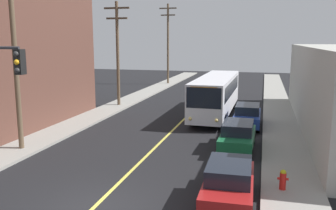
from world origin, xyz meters
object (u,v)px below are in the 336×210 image
Objects in this scene: parked_car_blue at (247,115)px; utility_pole_mid at (118,49)px; parked_car_red at (229,182)px; utility_pole_near at (13,31)px; utility_pole_far at (168,40)px; fire_hydrant at (283,179)px; city_bus at (216,93)px; parked_car_green at (238,136)px.

utility_pole_mid is (-12.04, 5.37, 4.50)m from parked_car_blue.
utility_pole_mid reaches higher than parked_car_red.
utility_pole_near is 32.19m from utility_pole_far.
parked_car_red is 13.80m from utility_pole_near.
parked_car_blue is 0.47× the size of utility_pole_mid.
utility_pole_near is 14.11× the size of fire_hydrant.
utility_pole_near is 1.26× the size of utility_pole_mid.
utility_pole_near is (-11.94, 3.86, 5.76)m from parked_car_red.
utility_pole_mid is at bearing 169.04° from city_bus.
parked_car_blue is (2.70, -3.56, -0.98)m from city_bus.
utility_pole_near is (-12.02, -9.03, 5.76)m from parked_car_blue.
utility_pole_near is 15.39m from fire_hydrant.
city_bus is at bearing 107.32° from fire_hydrant.
parked_car_red is 38.31m from utility_pole_far.
utility_pole_near is (-11.76, -3.18, 5.76)m from parked_car_green.
utility_pole_mid is at bearing 123.19° from parked_car_red.
parked_car_green is 0.41× the size of utility_pole_far.
utility_pole_near is 1.10× the size of utility_pole_far.
parked_car_green and parked_car_blue have the same top height.
city_bus is 1.30× the size of utility_pole_mid.
fire_hydrant is at bearing -68.14° from parked_car_green.
utility_pole_mid is (-0.01, 14.40, -1.26)m from utility_pole_near.
parked_car_red is 0.47× the size of utility_pole_mid.
utility_pole_mid is at bearing 129.91° from fire_hydrant.
fire_hydrant is (13.98, -16.72, -4.76)m from utility_pole_mid.
utility_pole_mid is 0.87× the size of utility_pole_far.
parked_car_blue is 0.41× the size of utility_pole_far.
parked_car_green is at bearing 15.14° from utility_pole_near.
city_bus is 9.77m from parked_car_green.
utility_pole_far reaches higher than parked_car_green.
parked_car_blue is at bearing -24.05° from utility_pole_mid.
utility_pole_far is (-11.94, 23.16, 5.22)m from parked_car_blue.
parked_car_blue is 5.24× the size of fire_hydrant.
utility_pole_mid is at bearing 136.39° from parked_car_green.
parked_car_red is 0.37× the size of utility_pole_near.
parked_car_blue is (0.09, 12.89, 0.00)m from parked_car_red.
city_bus is 10.14m from utility_pole_mid.
city_bus is 15.67m from fire_hydrant.
city_bus reaches higher than parked_car_red.
parked_car_green is at bearing 111.86° from fire_hydrant.
city_bus is at bearing 99.03° from parked_car_red.
parked_car_green is 0.37× the size of utility_pole_near.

